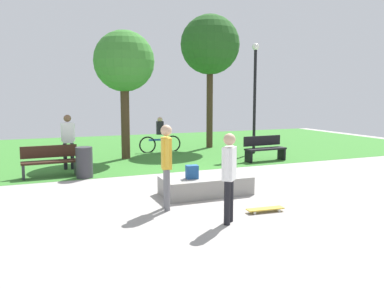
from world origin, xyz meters
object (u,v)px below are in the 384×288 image
object	(u,v)px
concrete_ledge	(206,185)
pedestrian_with_backpack	(68,137)
skater_performing_trick	(229,171)
tree_tall_oak	(124,63)
skateboard_by_ledge	(265,209)
park_bench_center_lawn	(50,160)
cyclist_on_bicycle	(160,137)
lamp_post	(255,88)
backpack_on_ledge	(192,172)
trash_bin	(84,162)
park_bench_far_right	(264,148)
tree_broad_elm	(210,46)
skater_watching	(166,160)

from	to	relation	value
concrete_ledge	pedestrian_with_backpack	world-z (taller)	pedestrian_with_backpack
skater_performing_trick	tree_tall_oak	xyz separation A→B (m)	(-0.15, 8.17, 2.60)
skateboard_by_ledge	park_bench_center_lawn	bearing A→B (deg)	126.18
tree_tall_oak	cyclist_on_bicycle	bearing A→B (deg)	33.72
lamp_post	pedestrian_with_backpack	xyz separation A→B (m)	(-7.40, -0.78, -1.63)
tree_tall_oak	cyclist_on_bicycle	size ratio (longest dim) A/B	2.62
concrete_ledge	skater_performing_trick	world-z (taller)	skater_performing_trick
backpack_on_ledge	park_bench_center_lawn	xyz separation A→B (m)	(-3.04, 3.70, -0.11)
concrete_ledge	cyclist_on_bicycle	xyz separation A→B (m)	(1.10, 7.18, 0.42)
concrete_ledge	lamp_post	distance (m)	7.49
backpack_on_ledge	park_bench_center_lawn	distance (m)	4.79
skater_performing_trick	skateboard_by_ledge	size ratio (longest dim) A/B	2.10
tree_tall_oak	cyclist_on_bicycle	world-z (taller)	tree_tall_oak
concrete_ledge	trash_bin	bearing A→B (deg)	129.26
lamp_post	trash_bin	bearing A→B (deg)	-161.90
skater_performing_trick	lamp_post	bearing A→B (deg)	56.03
skater_performing_trick	park_bench_far_right	distance (m)	7.31
backpack_on_ledge	park_bench_far_right	bearing A→B (deg)	47.50
skateboard_by_ledge	pedestrian_with_backpack	size ratio (longest dim) A/B	0.46
backpack_on_ledge	tree_broad_elm	distance (m)	9.67
skater_watching	cyclist_on_bicycle	world-z (taller)	skater_watching
tree_tall_oak	park_bench_center_lawn	bearing A→B (deg)	-139.33
tree_tall_oak	skater_performing_trick	bearing A→B (deg)	-88.97
skater_watching	skateboard_by_ledge	world-z (taller)	skater_watching
park_bench_center_lawn	trash_bin	size ratio (longest dim) A/B	1.79
tree_broad_elm	lamp_post	size ratio (longest dim) A/B	1.33
tree_tall_oak	backpack_on_ledge	bearing A→B (deg)	-87.78
pedestrian_with_backpack	trash_bin	bearing A→B (deg)	-78.63
skater_watching	cyclist_on_bicycle	size ratio (longest dim) A/B	0.98
tree_tall_oak	trash_bin	xyz separation A→B (m)	(-1.88, -2.97, -3.14)
skateboard_by_ledge	tree_broad_elm	bearing A→B (deg)	71.98
lamp_post	pedestrian_with_backpack	world-z (taller)	lamp_post
park_bench_center_lawn	tree_broad_elm	world-z (taller)	tree_broad_elm
skateboard_by_ledge	pedestrian_with_backpack	world-z (taller)	pedestrian_with_backpack
skater_watching	pedestrian_with_backpack	xyz separation A→B (m)	(-1.54, 5.44, 0.02)
skater_watching	lamp_post	distance (m)	8.70
concrete_ledge	park_bench_center_lawn	xyz separation A→B (m)	(-3.43, 3.63, 0.26)
lamp_post	pedestrian_with_backpack	size ratio (longest dim) A/B	2.52
skater_performing_trick	park_bench_center_lawn	distance (m)	6.49
skater_watching	park_bench_center_lawn	size ratio (longest dim) A/B	1.11
concrete_ledge	trash_bin	size ratio (longest dim) A/B	2.36
backpack_on_ledge	cyclist_on_bicycle	world-z (taller)	cyclist_on_bicycle
skater_performing_trick	pedestrian_with_backpack	size ratio (longest dim) A/B	0.96
skateboard_by_ledge	lamp_post	world-z (taller)	lamp_post
skater_performing_trick	tree_tall_oak	bearing A→B (deg)	91.03
park_bench_far_right	lamp_post	size ratio (longest dim) A/B	0.36
trash_bin	backpack_on_ledge	bearing A→B (deg)	-56.04
skater_performing_trick	lamp_post	xyz separation A→B (m)	(5.06, 7.52, 1.70)
skater_performing_trick	park_bench_center_lawn	world-z (taller)	skater_performing_trick
skateboard_by_ledge	backpack_on_ledge	bearing A→B (deg)	118.38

